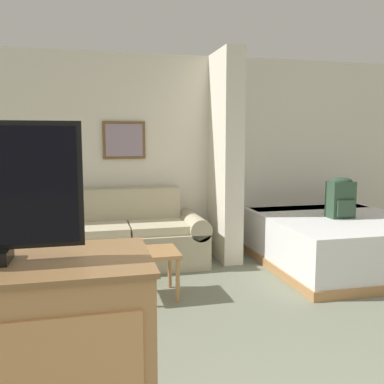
# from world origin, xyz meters

# --- Properties ---
(wall_back) EXTENTS (7.33, 0.16, 2.60)m
(wall_back) POSITION_xyz_m (-0.00, 4.46, 1.29)
(wall_back) COLOR silver
(wall_back) RESTS_ON ground_plane
(wall_partition_pillar) EXTENTS (0.24, 0.75, 2.60)m
(wall_partition_pillar) POSITION_xyz_m (0.50, 4.02, 1.30)
(wall_partition_pillar) COLOR silver
(wall_partition_pillar) RESTS_ON ground_plane
(couch) EXTENTS (1.85, 0.84, 0.91)m
(couch) POSITION_xyz_m (-0.73, 3.98, 0.32)
(couch) COLOR #B7AD8E
(couch) RESTS_ON ground_plane
(coffee_table) EXTENTS (0.63, 0.48, 0.46)m
(coffee_table) POSITION_xyz_m (-0.67, 2.88, 0.39)
(coffee_table) COLOR #B27F4C
(coffee_table) RESTS_ON ground_plane
(side_table) EXTENTS (0.43, 0.43, 0.58)m
(side_table) POSITION_xyz_m (-1.81, 4.01, 0.48)
(side_table) COLOR #B27F4C
(side_table) RESTS_ON ground_plane
(table_lamp) EXTENTS (0.34, 0.34, 0.38)m
(table_lamp) POSITION_xyz_m (-1.81, 4.01, 0.84)
(table_lamp) COLOR tan
(table_lamp) RESTS_ON side_table
(bed) EXTENTS (1.80, 1.99, 0.60)m
(bed) POSITION_xyz_m (1.74, 3.36, 0.30)
(bed) COLOR #B27F4C
(bed) RESTS_ON ground_plane
(backpack) EXTENTS (0.29, 0.23, 0.48)m
(backpack) POSITION_xyz_m (1.72, 3.33, 0.85)
(backpack) COLOR #2D4733
(backpack) RESTS_ON bed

